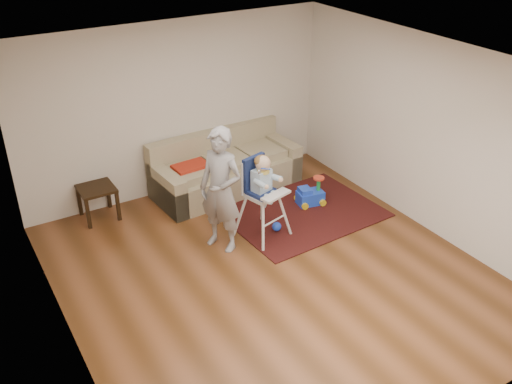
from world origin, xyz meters
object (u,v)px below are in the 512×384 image
high_chair (263,198)px  ride_on_toy (310,191)px  adult (221,190)px  sofa (226,164)px  toy_ball (277,227)px  side_table (98,203)px

high_chair → ride_on_toy: bearing=3.3°
ride_on_toy → high_chair: size_ratio=0.35×
high_chair → adult: bearing=159.9°
ride_on_toy → sofa: bearing=137.5°
sofa → high_chair: (-0.23, -1.47, 0.14)m
toy_ball → high_chair: bearing=171.6°
adult → side_table: bearing=-170.5°
toy_ball → high_chair: 0.56m
side_table → high_chair: size_ratio=0.40×
ride_on_toy → adult: 1.83m
side_table → toy_ball: size_ratio=3.74×
sofa → ride_on_toy: (0.86, -1.11, -0.22)m
side_table → ride_on_toy: side_table is taller
side_table → adult: size_ratio=0.29×
sofa → side_table: 2.07m
side_table → adult: bearing=-53.0°
side_table → toy_ball: 2.66m
ride_on_toy → toy_ball: bearing=-146.1°
ride_on_toy → adult: adult is taller
sofa → adult: size_ratio=1.40×
sofa → toy_ball: size_ratio=17.95×
ride_on_toy → high_chair: (-1.09, -0.36, 0.36)m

